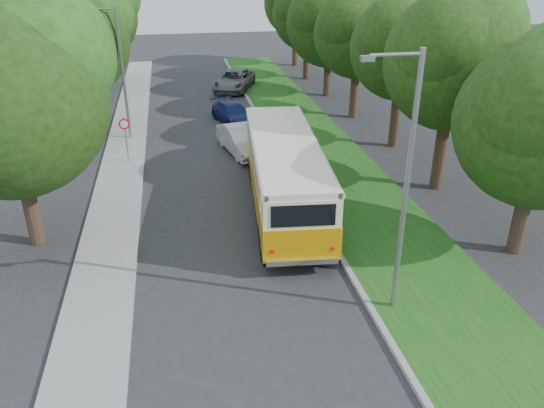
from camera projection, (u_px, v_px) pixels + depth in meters
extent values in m
plane|color=#2C2C2F|center=(245.00, 279.00, 18.17)|extent=(120.00, 120.00, 0.00)
cube|color=gray|center=(311.00, 206.00, 23.17)|extent=(0.20, 70.00, 0.15)
cube|color=#175015|center=(362.00, 202.00, 23.57)|extent=(4.50, 70.00, 0.13)
cube|color=gray|center=(113.00, 223.00, 21.76)|extent=(2.20, 70.00, 0.12)
cylinder|color=#332319|center=(522.00, 211.00, 19.15)|extent=(0.56, 0.56, 3.35)
sphere|color=#16340B|center=(542.00, 123.00, 17.73)|extent=(5.85, 5.85, 5.85)
sphere|color=#16340B|center=(537.00, 109.00, 16.62)|extent=(4.09, 4.09, 4.09)
cylinder|color=#332319|center=(441.00, 145.00, 24.23)|extent=(0.56, 0.56, 4.26)
sphere|color=#16340B|center=(453.00, 61.00, 22.60)|extent=(5.98, 5.98, 5.98)
sphere|color=#16340B|center=(473.00, 29.00, 22.78)|extent=(4.49, 4.49, 4.49)
sphere|color=#16340B|center=(445.00, 47.00, 21.46)|extent=(4.19, 4.19, 4.19)
cylinder|color=#332319|center=(396.00, 112.00, 29.67)|extent=(0.56, 0.56, 3.95)
sphere|color=#16340B|center=(403.00, 48.00, 28.14)|extent=(5.61, 5.61, 5.61)
sphere|color=#16340B|center=(418.00, 24.00, 28.32)|extent=(4.21, 4.21, 4.21)
sphere|color=#16340B|center=(394.00, 36.00, 27.07)|extent=(3.92, 3.92, 3.92)
cylinder|color=#332319|center=(354.00, 88.00, 34.93)|extent=(0.56, 0.56, 3.86)
sphere|color=#16340B|center=(358.00, 34.00, 33.42)|extent=(5.64, 5.64, 5.64)
sphere|color=#16340B|center=(371.00, 13.00, 33.60)|extent=(4.23, 4.23, 4.23)
sphere|color=#16340B|center=(350.00, 24.00, 32.35)|extent=(3.95, 3.95, 3.95)
cylinder|color=#332319|center=(327.00, 72.00, 40.29)|extent=(0.56, 0.56, 3.58)
sphere|color=#16340B|center=(330.00, 23.00, 38.75)|extent=(6.36, 6.36, 6.36)
sphere|color=#16340B|center=(343.00, 4.00, 38.95)|extent=(4.77, 4.77, 4.77)
sphere|color=#16340B|center=(320.00, 13.00, 37.54)|extent=(4.45, 4.45, 4.45)
cylinder|color=#332319|center=(307.00, 57.00, 45.55)|extent=(0.56, 0.56, 3.68)
sphere|color=#16340B|center=(308.00, 15.00, 44.05)|extent=(5.91, 5.91, 5.91)
sphere|color=#16340B|center=(300.00, 6.00, 42.93)|extent=(4.14, 4.14, 4.14)
cylinder|color=#332319|center=(295.00, 44.00, 50.85)|extent=(0.56, 0.56, 4.05)
sphere|color=#16340B|center=(296.00, 3.00, 49.26)|extent=(5.97, 5.97, 5.97)
cylinder|color=#332319|center=(29.00, 199.00, 19.65)|extent=(0.56, 0.56, 3.68)
sphere|color=#16340B|center=(7.00, 101.00, 18.04)|extent=(6.80, 6.80, 6.80)
sphere|color=#16340B|center=(41.00, 55.00, 18.25)|extent=(5.10, 5.10, 5.10)
cylinder|color=#332319|center=(80.00, 103.00, 32.04)|extent=(0.56, 0.56, 3.68)
sphere|color=#16340B|center=(70.00, 39.00, 30.43)|extent=(6.80, 6.80, 6.80)
sphere|color=#16340B|center=(89.00, 13.00, 30.64)|extent=(5.10, 5.10, 5.10)
sphere|color=#16340B|center=(45.00, 26.00, 29.14)|extent=(4.76, 4.76, 4.76)
cylinder|color=#332319|center=(100.00, 65.00, 42.66)|extent=(0.56, 0.56, 3.68)
sphere|color=#16340B|center=(93.00, 16.00, 41.05)|extent=(6.80, 6.80, 6.80)
sphere|color=#16340B|center=(76.00, 6.00, 39.76)|extent=(4.76, 4.76, 4.76)
cylinder|color=gray|center=(406.00, 193.00, 14.94)|extent=(0.16, 0.16, 8.00)
cylinder|color=gray|center=(396.00, 55.00, 13.16)|extent=(1.40, 0.10, 0.10)
cube|color=gray|center=(367.00, 58.00, 13.06)|extent=(0.35, 0.16, 0.14)
cylinder|color=gray|center=(123.00, 76.00, 29.93)|extent=(0.16, 0.16, 7.50)
cylinder|color=gray|center=(101.00, 9.00, 28.25)|extent=(1.40, 0.10, 0.10)
cube|color=gray|center=(87.00, 10.00, 28.15)|extent=(0.35, 0.16, 0.14)
cylinder|color=gray|center=(126.00, 141.00, 27.49)|extent=(0.06, 0.06, 2.50)
cone|color=red|center=(124.00, 124.00, 27.06)|extent=(0.56, 0.02, 0.56)
cone|color=white|center=(124.00, 124.00, 27.05)|extent=(0.40, 0.02, 0.40)
imported|color=silver|center=(284.00, 168.00, 25.33)|extent=(2.33, 4.63, 1.51)
imported|color=silver|center=(242.00, 140.00, 29.14)|extent=(2.48, 4.75, 1.49)
imported|color=navy|center=(233.00, 113.00, 34.37)|extent=(2.91, 4.60, 1.24)
imported|color=slate|center=(234.00, 80.00, 42.34)|extent=(4.29, 6.06, 1.53)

